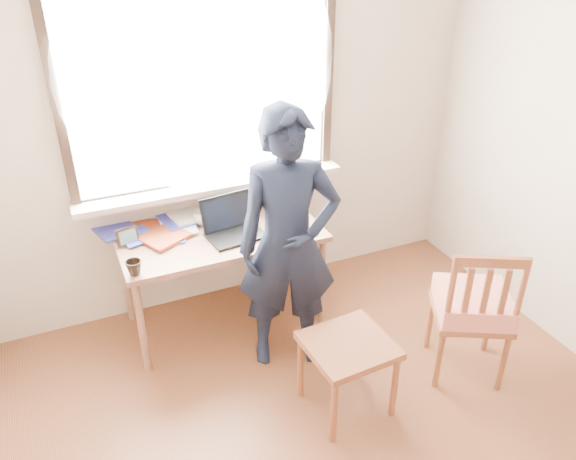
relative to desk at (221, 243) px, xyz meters
name	(u,v)px	position (x,y,z in m)	size (l,w,h in m)	color
room_shell	(376,181)	(0.23, -1.43, 1.00)	(3.52, 4.02, 2.61)	beige
desk	(221,243)	(0.00, 0.00, 0.00)	(1.32, 0.66, 0.71)	#895C44
laptop	(232,226)	(0.08, -0.03, 0.13)	(0.39, 0.33, 0.24)	black
mug_white	(202,218)	(-0.07, 0.18, 0.12)	(0.12, 0.12, 0.09)	white
mug_dark	(134,268)	(-0.60, -0.26, 0.12)	(0.10, 0.10, 0.09)	black
mouse	(290,225)	(0.45, -0.10, 0.09)	(0.09, 0.06, 0.03)	black
desk_clutter	(157,230)	(-0.38, 0.17, 0.10)	(0.88, 0.56, 0.05)	white
book_a	(163,230)	(-0.34, 0.18, 0.09)	(0.21, 0.29, 0.03)	white
book_b	(272,205)	(0.46, 0.24, 0.08)	(0.17, 0.23, 0.02)	white
picture_frame	(127,237)	(-0.58, 0.10, 0.13)	(0.14, 0.05, 0.11)	black
work_chair	(348,353)	(0.39, -1.05, -0.24)	(0.49, 0.47, 0.47)	brown
side_chair	(473,306)	(1.22, -1.08, -0.14)	(0.58, 0.57, 0.95)	brown
person	(288,244)	(0.27, -0.50, 0.20)	(0.61, 0.40, 1.67)	black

